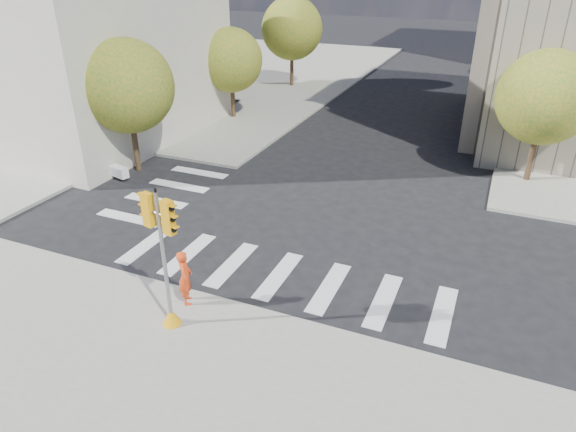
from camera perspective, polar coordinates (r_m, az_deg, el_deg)
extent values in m
plane|color=black|center=(18.99, 1.69, -3.64)|extent=(160.00, 160.00, 0.00)
cube|color=gray|center=(49.63, -9.20, 15.50)|extent=(28.00, 40.00, 0.15)
cube|color=beige|center=(34.99, -26.29, 18.38)|extent=(18.00, 14.00, 12.00)
cylinder|color=#382616|center=(26.65, -16.56, 7.37)|extent=(0.28, 0.28, 2.45)
sphere|color=#2E7020|center=(25.86, -17.44, 13.60)|extent=(4.40, 4.40, 4.40)
cylinder|color=#382616|center=(34.60, -6.14, 12.46)|extent=(0.28, 0.28, 2.17)
sphere|color=#2E7020|center=(34.04, -6.36, 16.84)|extent=(4.00, 4.00, 4.00)
cylinder|color=#382616|center=(43.34, 0.42, 15.85)|extent=(0.28, 0.28, 2.62)
sphere|color=#2E7020|center=(42.84, 0.44, 20.10)|extent=(4.80, 4.80, 4.80)
cylinder|color=#382616|center=(26.68, 25.39, 5.79)|extent=(0.28, 0.28, 2.38)
sphere|color=#2E7020|center=(25.91, 26.65, 11.69)|extent=(4.20, 4.20, 4.20)
cylinder|color=#382616|center=(38.22, 25.46, 11.72)|extent=(0.28, 0.28, 2.52)
sphere|color=#2E7020|center=(37.66, 26.41, 16.23)|extent=(4.60, 4.60, 4.60)
cylinder|color=#382616|center=(50.00, 25.45, 14.66)|extent=(0.28, 0.28, 2.27)
sphere|color=#2E7020|center=(49.61, 26.10, 17.72)|extent=(4.00, 4.00, 4.00)
cylinder|color=black|center=(29.84, 27.51, 13.39)|extent=(0.12, 0.12, 8.00)
cylinder|color=black|center=(43.65, 26.91, 16.98)|extent=(0.12, 0.12, 8.00)
cone|color=orange|center=(15.40, -12.84, -10.82)|extent=(0.56, 0.56, 0.50)
cylinder|color=gray|center=(14.37, -13.58, -5.02)|extent=(0.11, 0.11, 4.17)
cylinder|color=black|center=(13.39, -14.55, 2.75)|extent=(0.07, 0.07, 0.12)
cylinder|color=gray|center=(13.66, -14.24, 0.27)|extent=(0.89, 0.25, 0.06)
cube|color=orange|center=(13.93, -15.27, 0.67)|extent=(0.34, 0.28, 0.95)
cube|color=orange|center=(13.40, -13.16, -0.16)|extent=(0.34, 0.28, 0.95)
imported|color=red|center=(15.81, -11.35, -6.69)|extent=(0.72, 0.77, 1.78)
cube|color=white|center=(28.02, -21.28, 5.78)|extent=(5.92, 1.86, 0.50)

